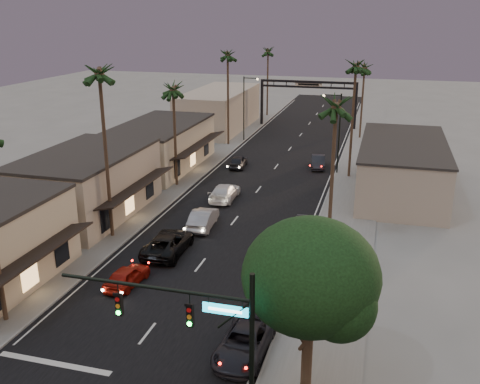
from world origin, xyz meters
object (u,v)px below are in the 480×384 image
Objects in this scene: corner_tree at (312,281)px; palm_rc at (365,64)px; palm_ra at (337,101)px; streetlight_left at (246,103)px; oncoming_silver at (203,218)px; curbside_near at (244,342)px; palm_lb at (99,69)px; palm_far at (268,49)px; traffic_signal at (206,328)px; arch at (308,92)px; streetlight_right at (337,127)px; curbside_black at (290,255)px; oncoming_pickup at (168,243)px; oncoming_red at (127,276)px; palm_ld at (228,52)px; palm_lc at (173,85)px; palm_rb at (356,62)px.

palm_rc reaches higher than corner_tree.
streetlight_left is at bearing 114.54° from palm_ra.
curbside_near is (7.94, -16.25, -0.07)m from oncoming_silver.
palm_ra is at bearing 165.32° from oncoming_silver.
palm_lb reaches higher than palm_far.
curbside_near is (0.11, 5.61, -4.35)m from traffic_signal.
corner_tree is at bearing -81.38° from arch.
palm_far reaches higher than traffic_signal.
arch is 1.25× the size of palm_rc.
palm_lb is (-15.52, -23.00, 8.06)m from streetlight_right.
palm_ra is 56.58m from palm_far.
palm_ra is at bearing -72.62° from palm_far.
oncoming_pickup is at bearing -173.58° from curbside_black.
palm_lb is 15.38m from oncoming_red.
curbside_near is (9.47, -5.25, 0.05)m from oncoming_red.
streetlight_left is 20.96m from palm_far.
streetlight_right is at bearing -74.53° from arch.
streetlight_right is 32.29m from oncoming_red.
streetlight_left is 2.24× the size of oncoming_red.
streetlight_right is 21.94m from palm_ra.
traffic_signal is 53.47m from palm_ld.
palm_lb reaches higher than oncoming_silver.
traffic_signal is 1.62× the size of curbside_near.
traffic_signal is 0.95× the size of streetlight_right.
palm_ld reaches higher than traffic_signal.
oncoming_pickup is (5.59, -1.64, -12.58)m from palm_lb.
palm_lc is at bearing -62.37° from oncoming_silver.
palm_lc is at bearing 114.06° from traffic_signal.
arch reaches higher than curbside_black.
streetlight_left is 0.74× the size of palm_lc.
arch is 1.69× the size of streetlight_right.
palm_lb is (-1.68, -36.00, 8.06)m from streetlight_left.
streetlight_left is at bearing 137.95° from palm_rb.
streetlight_right is 0.63× the size of palm_rb.
palm_ld is at bearing 147.40° from palm_rb.
streetlight_right is 26.95m from oncoming_pickup.
palm_rc is (17.20, 28.00, 0.00)m from palm_lc.
oncoming_red is at bearing -104.02° from palm_rc.
palm_ra reaches higher than oncoming_silver.
palm_rc is (8.60, -6.00, 4.94)m from arch.
curbside_black is at bearing 143.35° from oncoming_silver.
corner_tree is 17.45m from palm_ra.
streetlight_left is 22.65m from palm_lc.
palm_lb is 2.90× the size of curbside_near.
streetlight_left reaches higher than traffic_signal.
palm_lb reaches higher than palm_ld.
oncoming_red is (-9.36, 10.86, -4.40)m from traffic_signal.
traffic_signal is at bearing -98.28° from palm_ra.
arch is 1.00× the size of palm_lb.
curbside_near is (14.40, -26.39, -9.74)m from palm_lc.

